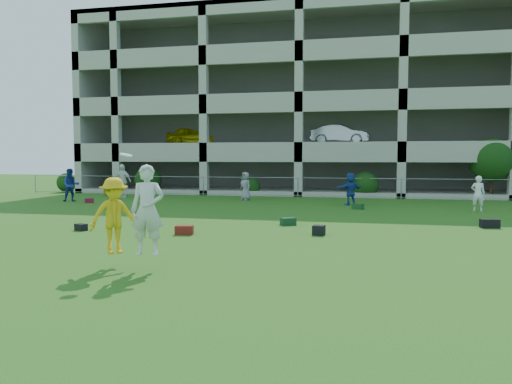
% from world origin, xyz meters
% --- Properties ---
extents(ground, '(100.00, 100.00, 0.00)m').
position_xyz_m(ground, '(0.00, 0.00, 0.00)').
color(ground, '#235114').
rests_on(ground, ground).
extents(bystander_a, '(1.09, 1.04, 1.78)m').
position_xyz_m(bystander_a, '(-11.56, 13.22, 0.89)').
color(bystander_a, navy).
rests_on(bystander_a, ground).
extents(bystander_b, '(1.22, 0.66, 1.98)m').
position_xyz_m(bystander_b, '(-10.04, 16.13, 0.99)').
color(bystander_b, white).
rests_on(bystander_b, ground).
extents(bystander_c, '(0.91, 0.86, 1.57)m').
position_xyz_m(bystander_c, '(-2.53, 16.00, 0.78)').
color(bystander_c, gray).
rests_on(bystander_c, ground).
extents(bystander_d, '(1.45, 1.35, 1.62)m').
position_xyz_m(bystander_d, '(3.25, 14.41, 0.81)').
color(bystander_d, '#204194').
rests_on(bystander_d, ground).
extents(bystander_e, '(0.63, 0.46, 1.58)m').
position_xyz_m(bystander_e, '(8.84, 12.66, 0.79)').
color(bystander_e, white).
rests_on(bystander_e, ground).
extents(bag_red_a, '(0.60, 0.40, 0.28)m').
position_xyz_m(bag_red_a, '(-1.46, 3.60, 0.14)').
color(bag_red_a, '#5C0F10').
rests_on(bag_red_a, ground).
extents(bag_black_b, '(0.47, 0.39, 0.22)m').
position_xyz_m(bag_black_b, '(-5.07, 3.69, 0.11)').
color(bag_black_b, black).
rests_on(bag_black_b, ground).
extents(bag_green_c, '(0.61, 0.55, 0.26)m').
position_xyz_m(bag_green_c, '(1.34, 6.44, 0.13)').
color(bag_green_c, '#12331C').
rests_on(bag_green_c, ground).
extents(crate_d, '(0.39, 0.39, 0.30)m').
position_xyz_m(crate_d, '(2.61, 4.41, 0.15)').
color(crate_d, black).
rests_on(crate_d, ground).
extents(bag_black_e, '(0.64, 0.38, 0.30)m').
position_xyz_m(bag_black_e, '(8.12, 7.22, 0.15)').
color(bag_black_e, black).
rests_on(bag_black_e, ground).
extents(bag_red_f, '(0.53, 0.48, 0.24)m').
position_xyz_m(bag_red_f, '(-10.14, 12.64, 0.12)').
color(bag_red_f, '#5C0F20').
rests_on(bag_red_f, ground).
extents(bag_green_g, '(0.58, 0.50, 0.25)m').
position_xyz_m(bag_green_g, '(3.66, 12.49, 0.12)').
color(bag_green_g, '#153B1D').
rests_on(bag_green_g, ground).
extents(frisbee_contest, '(1.82, 1.19, 2.19)m').
position_xyz_m(frisbee_contest, '(-1.00, -1.10, 1.19)').
color(frisbee_contest, gold).
rests_on(frisbee_contest, ground).
extents(parking_garage, '(30.00, 14.00, 12.00)m').
position_xyz_m(parking_garage, '(-0.01, 27.70, 6.01)').
color(parking_garage, '#9E998C').
rests_on(parking_garage, ground).
extents(fence, '(36.06, 0.06, 1.20)m').
position_xyz_m(fence, '(0.00, 19.00, 0.61)').
color(fence, gray).
rests_on(fence, ground).
extents(shrub_row, '(34.38, 2.52, 3.50)m').
position_xyz_m(shrub_row, '(4.59, 19.70, 1.51)').
color(shrub_row, '#163D11').
rests_on(shrub_row, ground).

